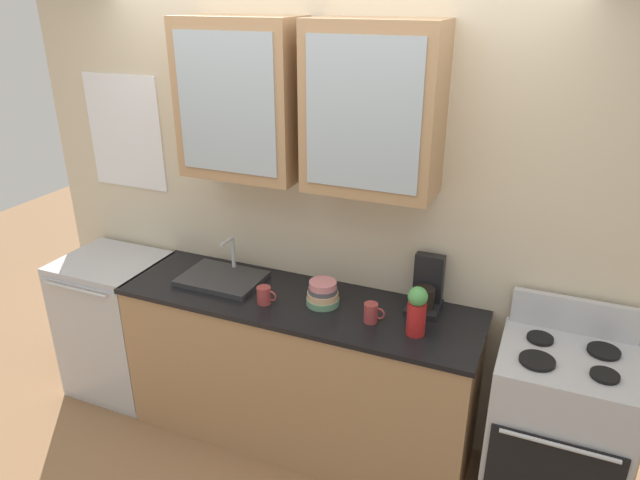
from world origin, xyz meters
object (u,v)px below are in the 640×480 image
object	(u,v)px
cup_near_bowls	(371,313)
dishwasher	(119,325)
coffee_maker	(426,290)
sink_faucet	(222,278)
stove_range	(554,436)
vase	(417,310)
bowl_stack	(323,294)
cup_near_sink	(264,295)

from	to	relation	value
cup_near_bowls	dishwasher	bearing A→B (deg)	178.23
coffee_maker	sink_faucet	bearing A→B (deg)	-172.43
stove_range	dishwasher	size ratio (longest dim) A/B	1.19
coffee_maker	cup_near_bowls	bearing A→B (deg)	-131.23
cup_near_bowls	coffee_maker	bearing A→B (deg)	48.77
stove_range	vase	world-z (taller)	vase
bowl_stack	vase	bearing A→B (deg)	-10.13
vase	dishwasher	bearing A→B (deg)	177.81
bowl_stack	sink_faucet	bearing A→B (deg)	177.99
bowl_stack	dishwasher	bearing A→B (deg)	-179.23
stove_range	cup_near_sink	xyz separation A→B (m)	(-1.53, -0.10, 0.51)
dishwasher	coffee_maker	world-z (taller)	coffee_maker
dishwasher	stove_range	bearing A→B (deg)	0.09
sink_faucet	dishwasher	distance (m)	0.94
bowl_stack	cup_near_bowls	distance (m)	0.31
sink_faucet	dishwasher	world-z (taller)	sink_faucet
cup_near_bowls	dishwasher	size ratio (longest dim) A/B	0.12
cup_near_sink	cup_near_bowls	bearing A→B (deg)	4.19
sink_faucet	coffee_maker	size ratio (longest dim) A/B	1.60
stove_range	dishwasher	world-z (taller)	stove_range
vase	coffee_maker	size ratio (longest dim) A/B	0.88
dishwasher	coffee_maker	size ratio (longest dim) A/B	3.24
sink_faucet	cup_near_sink	bearing A→B (deg)	-21.62
stove_range	coffee_maker	world-z (taller)	coffee_maker
sink_faucet	vase	xyz separation A→B (m)	(1.17, -0.12, 0.11)
cup_near_sink	coffee_maker	world-z (taller)	coffee_maker
sink_faucet	coffee_maker	distance (m)	1.17
stove_range	coffee_maker	xyz separation A→B (m)	(-0.73, 0.19, 0.57)
bowl_stack	cup_near_bowls	bearing A→B (deg)	-13.87
sink_faucet	vase	world-z (taller)	vase
vase	dishwasher	distance (m)	2.07
vase	cup_near_bowls	xyz separation A→B (m)	(-0.23, 0.02, -0.08)
cup_near_sink	dishwasher	world-z (taller)	cup_near_sink
vase	stove_range	bearing A→B (deg)	6.41
cup_near_sink	cup_near_bowls	distance (m)	0.59
sink_faucet	coffee_maker	bearing A→B (deg)	7.57
sink_faucet	cup_near_bowls	xyz separation A→B (m)	(0.94, -0.10, 0.03)
cup_near_sink	sink_faucet	bearing A→B (deg)	158.38
cup_near_bowls	bowl_stack	bearing A→B (deg)	166.13
vase	cup_near_sink	world-z (taller)	vase
bowl_stack	vase	distance (m)	0.55
bowl_stack	stove_range	bearing A→B (deg)	-0.70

